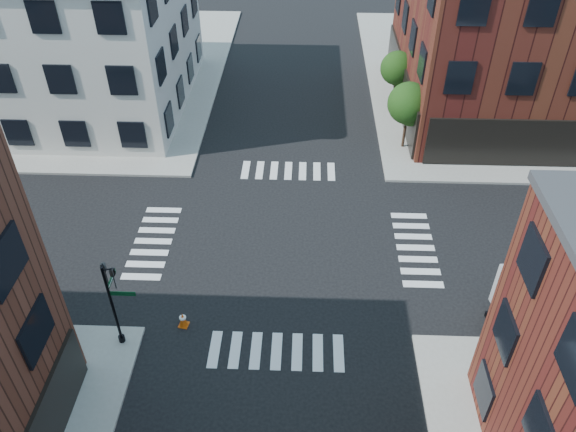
% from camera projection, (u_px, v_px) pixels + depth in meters
% --- Properties ---
extents(ground, '(120.00, 120.00, 0.00)m').
position_uv_depth(ground, '(283.00, 244.00, 29.87)').
color(ground, black).
rests_on(ground, ground).
extents(sidewalk_ne, '(30.00, 30.00, 0.15)m').
position_uv_depth(sidewalk_ne, '(552.00, 79.00, 45.59)').
color(sidewalk_ne, gray).
rests_on(sidewalk_ne, ground).
extents(sidewalk_nw, '(30.00, 30.00, 0.15)m').
position_uv_depth(sidewalk_nw, '(44.00, 71.00, 46.82)').
color(sidewalk_nw, gray).
rests_on(sidewalk_nw, ground).
extents(building_nw, '(22.00, 16.00, 11.00)m').
position_uv_depth(building_nw, '(24.00, 29.00, 39.47)').
color(building_nw, beige).
rests_on(building_nw, ground).
extents(tree_near, '(2.69, 2.69, 4.49)m').
position_uv_depth(tree_near, '(409.00, 105.00, 35.46)').
color(tree_near, black).
rests_on(tree_near, ground).
extents(tree_far, '(2.43, 2.43, 4.07)m').
position_uv_depth(tree_far, '(398.00, 70.00, 40.32)').
color(tree_far, black).
rests_on(tree_far, ground).
extents(signal_pole, '(1.29, 1.24, 4.60)m').
position_uv_depth(signal_pole, '(113.00, 296.00, 23.07)').
color(signal_pole, black).
rests_on(signal_pole, ground).
extents(traffic_cone, '(0.50, 0.50, 0.79)m').
position_uv_depth(traffic_cone, '(183.00, 320.00, 25.31)').
color(traffic_cone, '#D14C09').
rests_on(traffic_cone, ground).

